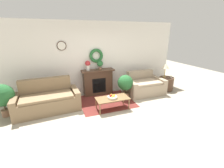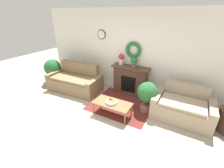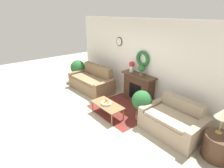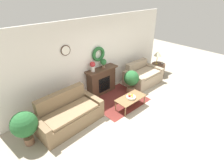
{
  "view_description": "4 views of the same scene",
  "coord_description": "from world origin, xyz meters",
  "px_view_note": "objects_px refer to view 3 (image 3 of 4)",
  "views": [
    {
      "loc": [
        -1.37,
        -3.07,
        2.28
      ],
      "look_at": [
        0.24,
        1.16,
        0.74
      ],
      "focal_mm": 24.0,
      "sensor_mm": 36.0,
      "label": 1
    },
    {
      "loc": [
        1.76,
        -2.07,
        2.55
      ],
      "look_at": [
        -0.01,
        1.15,
        0.79
      ],
      "focal_mm": 24.0,
      "sensor_mm": 36.0,
      "label": 2
    },
    {
      "loc": [
        3.69,
        -1.83,
        2.86
      ],
      "look_at": [
        -0.11,
        1.26,
        0.84
      ],
      "focal_mm": 28.0,
      "sensor_mm": 36.0,
      "label": 3
    },
    {
      "loc": [
        -3.48,
        -2.16,
        3.52
      ],
      "look_at": [
        -0.1,
        1.5,
        0.73
      ],
      "focal_mm": 28.0,
      "sensor_mm": 36.0,
      "label": 4
    }
  ],
  "objects_px": {
    "side_table_by_loveseat": "(218,147)",
    "table_lamp": "(224,114)",
    "couch_left": "(92,82)",
    "coffee_table": "(107,105)",
    "loveseat_right": "(173,122)",
    "potted_plant_on_mantel": "(141,69)",
    "potted_plant_floor_by_loveseat": "(142,102)",
    "potted_plant_floor_by_couch": "(78,68)",
    "fireplace": "(138,88)",
    "vase_on_mantel_left": "(132,66)",
    "fruit_bowl": "(107,103)"
  },
  "relations": [
    {
      "from": "side_table_by_loveseat",
      "to": "table_lamp",
      "type": "relative_size",
      "value": 1.02
    },
    {
      "from": "couch_left",
      "to": "coffee_table",
      "type": "height_order",
      "value": "couch_left"
    },
    {
      "from": "loveseat_right",
      "to": "table_lamp",
      "type": "distance_m",
      "value": 1.22
    },
    {
      "from": "side_table_by_loveseat",
      "to": "potted_plant_on_mantel",
      "type": "bearing_deg",
      "value": 168.37
    },
    {
      "from": "coffee_table",
      "to": "side_table_by_loveseat",
      "type": "xyz_separation_m",
      "value": [
        2.72,
        0.81,
        -0.08
      ]
    },
    {
      "from": "potted_plant_floor_by_loveseat",
      "to": "potted_plant_floor_by_couch",
      "type": "bearing_deg",
      "value": 178.67
    },
    {
      "from": "fireplace",
      "to": "potted_plant_floor_by_loveseat",
      "type": "xyz_separation_m",
      "value": [
        0.81,
        -0.74,
        0.05
      ]
    },
    {
      "from": "loveseat_right",
      "to": "table_lamp",
      "type": "xyz_separation_m",
      "value": [
        1.0,
        0.05,
        0.7
      ]
    },
    {
      "from": "coffee_table",
      "to": "potted_plant_floor_by_couch",
      "type": "distance_m",
      "value": 3.12
    },
    {
      "from": "side_table_by_loveseat",
      "to": "potted_plant_floor_by_loveseat",
      "type": "distance_m",
      "value": 2.01
    },
    {
      "from": "table_lamp",
      "to": "vase_on_mantel_left",
      "type": "bearing_deg",
      "value": 170.49
    },
    {
      "from": "coffee_table",
      "to": "side_table_by_loveseat",
      "type": "bearing_deg",
      "value": 16.55
    },
    {
      "from": "loveseat_right",
      "to": "potted_plant_on_mantel",
      "type": "distance_m",
      "value": 1.92
    },
    {
      "from": "table_lamp",
      "to": "potted_plant_floor_by_loveseat",
      "type": "relative_size",
      "value": 0.66
    },
    {
      "from": "fireplace",
      "to": "fruit_bowl",
      "type": "relative_size",
      "value": 4.01
    },
    {
      "from": "vase_on_mantel_left",
      "to": "potted_plant_on_mantel",
      "type": "relative_size",
      "value": 1.06
    },
    {
      "from": "vase_on_mantel_left",
      "to": "potted_plant_floor_by_couch",
      "type": "relative_size",
      "value": 0.37
    },
    {
      "from": "potted_plant_on_mantel",
      "to": "potted_plant_floor_by_couch",
      "type": "distance_m",
      "value": 3.17
    },
    {
      "from": "loveseat_right",
      "to": "potted_plant_floor_by_loveseat",
      "type": "xyz_separation_m",
      "value": [
        -0.9,
        -0.18,
        0.24
      ]
    },
    {
      "from": "couch_left",
      "to": "side_table_by_loveseat",
      "type": "distance_m",
      "value": 4.6
    },
    {
      "from": "potted_plant_on_mantel",
      "to": "table_lamp",
      "type": "bearing_deg",
      "value": -10.7
    },
    {
      "from": "fruit_bowl",
      "to": "vase_on_mantel_left",
      "type": "distance_m",
      "value": 1.65
    },
    {
      "from": "table_lamp",
      "to": "potted_plant_on_mantel",
      "type": "distance_m",
      "value": 2.67
    },
    {
      "from": "potted_plant_floor_by_loveseat",
      "to": "fireplace",
      "type": "bearing_deg",
      "value": 137.71
    },
    {
      "from": "potted_plant_floor_by_couch",
      "to": "coffee_table",
      "type": "bearing_deg",
      "value": -13.52
    },
    {
      "from": "side_table_by_loveseat",
      "to": "potted_plant_floor_by_couch",
      "type": "xyz_separation_m",
      "value": [
        -5.74,
        -0.08,
        0.34
      ]
    },
    {
      "from": "loveseat_right",
      "to": "potted_plant_floor_by_loveseat",
      "type": "relative_size",
      "value": 1.66
    },
    {
      "from": "couch_left",
      "to": "potted_plant_floor_by_couch",
      "type": "relative_size",
      "value": 2.0
    },
    {
      "from": "coffee_table",
      "to": "potted_plant_floor_by_couch",
      "type": "xyz_separation_m",
      "value": [
        -3.02,
        0.73,
        0.27
      ]
    },
    {
      "from": "loveseat_right",
      "to": "fruit_bowl",
      "type": "relative_size",
      "value": 4.76
    },
    {
      "from": "vase_on_mantel_left",
      "to": "coffee_table",
      "type": "bearing_deg",
      "value": -72.72
    },
    {
      "from": "loveseat_right",
      "to": "potted_plant_on_mantel",
      "type": "xyz_separation_m",
      "value": [
        -1.62,
        0.54,
        0.88
      ]
    },
    {
      "from": "loveseat_right",
      "to": "potted_plant_floor_by_couch",
      "type": "relative_size",
      "value": 1.53
    },
    {
      "from": "table_lamp",
      "to": "potted_plant_floor_by_loveseat",
      "type": "bearing_deg",
      "value": -173.18
    },
    {
      "from": "loveseat_right",
      "to": "fruit_bowl",
      "type": "xyz_separation_m",
      "value": [
        -1.66,
        -0.84,
        0.12
      ]
    },
    {
      "from": "coffee_table",
      "to": "potted_plant_floor_by_loveseat",
      "type": "xyz_separation_m",
      "value": [
        0.74,
        0.64,
        0.2
      ]
    },
    {
      "from": "fireplace",
      "to": "potted_plant_on_mantel",
      "type": "distance_m",
      "value": 0.7
    },
    {
      "from": "fireplace",
      "to": "vase_on_mantel_left",
      "type": "height_order",
      "value": "vase_on_mantel_left"
    },
    {
      "from": "fruit_bowl",
      "to": "potted_plant_on_mantel",
      "type": "xyz_separation_m",
      "value": [
        0.04,
        1.38,
        0.76
      ]
    },
    {
      "from": "couch_left",
      "to": "potted_plant_floor_by_loveseat",
      "type": "distance_m",
      "value": 2.62
    },
    {
      "from": "couch_left",
      "to": "potted_plant_on_mantel",
      "type": "distance_m",
      "value": 2.2
    },
    {
      "from": "side_table_by_loveseat",
      "to": "table_lamp",
      "type": "bearing_deg",
      "value": 141.34
    },
    {
      "from": "couch_left",
      "to": "table_lamp",
      "type": "height_order",
      "value": "table_lamp"
    },
    {
      "from": "fireplace",
      "to": "potted_plant_on_mantel",
      "type": "bearing_deg",
      "value": -8.32
    },
    {
      "from": "fireplace",
      "to": "coffee_table",
      "type": "bearing_deg",
      "value": -86.99
    },
    {
      "from": "coffee_table",
      "to": "fruit_bowl",
      "type": "relative_size",
      "value": 3.32
    },
    {
      "from": "vase_on_mantel_left",
      "to": "potted_plant_floor_by_loveseat",
      "type": "relative_size",
      "value": 0.41
    },
    {
      "from": "fireplace",
      "to": "potted_plant_floor_by_couch",
      "type": "distance_m",
      "value": 3.02
    },
    {
      "from": "fireplace",
      "to": "potted_plant_floor_by_couch",
      "type": "xyz_separation_m",
      "value": [
        -2.95,
        -0.65,
        0.12
      ]
    },
    {
      "from": "fruit_bowl",
      "to": "couch_left",
      "type": "bearing_deg",
      "value": 159.45
    }
  ]
}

